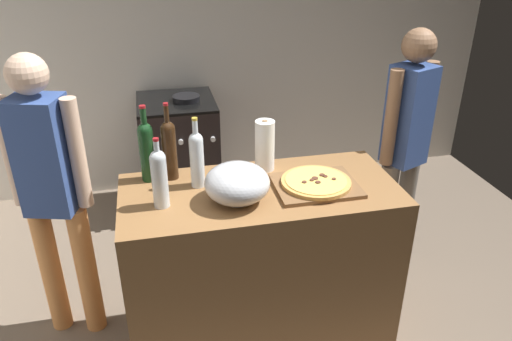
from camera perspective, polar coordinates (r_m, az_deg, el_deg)
The scene contains 14 objects.
ground_plane at distance 3.40m, azimuth -0.58°, elevation -11.15°, with size 4.65×3.23×0.02m, color #6B5B4C.
kitchen_wall_rear at distance 4.10m, azimuth -4.79°, elevation 15.73°, with size 4.65×0.10×2.60m, color beige.
counter at distance 2.64m, azimuth 0.48°, elevation -11.01°, with size 1.35×0.62×0.93m, color olive.
cutting_board at distance 2.41m, azimuth 6.93°, elevation -1.74°, with size 0.40×0.32×0.02m, color brown.
pizza at distance 2.40m, azimuth 6.96°, elevation -1.30°, with size 0.34×0.34×0.03m.
mixing_bowl at distance 2.24m, azimuth -2.20°, elevation -1.49°, with size 0.30×0.30×0.18m.
paper_towel_roll at distance 2.52m, azimuth 1.02°, elevation 2.91°, with size 0.10×0.10×0.27m.
wine_bottle_clear at distance 2.45m, azimuth -12.54°, elevation 2.49°, with size 0.08×0.08×0.39m.
wine_bottle_dark at distance 2.36m, azimuth -6.88°, elevation 1.58°, with size 0.07×0.07×0.35m.
wine_bottle_amber at distance 2.45m, azimuth -10.02°, elevation 2.66°, with size 0.07×0.07×0.40m.
wine_bottle_green at distance 2.21m, azimuth -11.14°, elevation -0.64°, with size 0.07×0.07×0.33m.
stove at distance 3.95m, azimuth -8.83°, elevation 1.98°, with size 0.58×0.62×0.92m.
person_in_stripes at distance 2.65m, azimuth -22.65°, elevation -1.75°, with size 0.39×0.26×1.58m.
person_in_red at distance 3.07m, azimuth 16.82°, elevation 3.00°, with size 0.35×0.27×1.58m.
Camera 1 is at (-0.55, -1.31, 2.08)m, focal length 34.53 mm.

